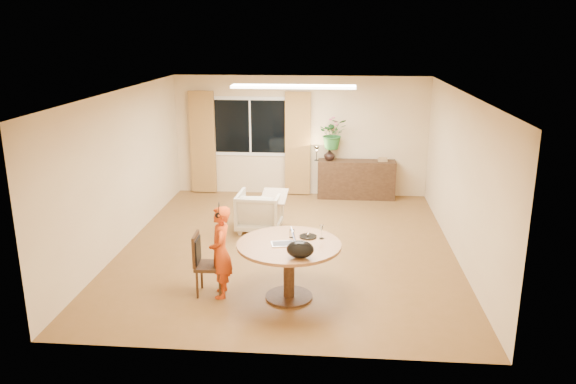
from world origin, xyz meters
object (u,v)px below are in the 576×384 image
object	(u,v)px
dining_chair	(210,264)
dining_table	(289,255)
child	(221,252)
sideboard	(356,179)
armchair	(260,211)

from	to	relation	value
dining_chair	dining_table	bearing A→B (deg)	-4.25
child	sideboard	xyz separation A→B (m)	(1.99, 4.86, -0.23)
dining_table	sideboard	xyz separation A→B (m)	(1.05, 4.86, -0.21)
child	armchair	bearing A→B (deg)	167.07
dining_table	dining_chair	bearing A→B (deg)	177.84
dining_chair	sideboard	size ratio (longest dim) A/B	0.53
dining_table	sideboard	distance (m)	4.98
child	armchair	world-z (taller)	child
dining_table	sideboard	size ratio (longest dim) A/B	0.84
child	armchair	size ratio (longest dim) A/B	1.61
armchair	sideboard	bearing A→B (deg)	-126.05
dining_chair	sideboard	distance (m)	5.28
dining_table	child	bearing A→B (deg)	179.70
child	dining_table	bearing A→B (deg)	80.47
child	sideboard	size ratio (longest dim) A/B	0.77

